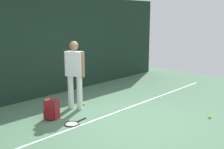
{
  "coord_description": "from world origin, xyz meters",
  "views": [
    {
      "loc": [
        -4.49,
        -3.79,
        2.29
      ],
      "look_at": [
        0.0,
        0.4,
        1.0
      ],
      "focal_mm": 44.81,
      "sensor_mm": 36.0,
      "label": 1
    }
  ],
  "objects_px": {
    "tennis_ball_near_player": "(84,104)",
    "tennis_ball_by_fence": "(210,117)",
    "tennis_racket": "(73,124)",
    "backpack": "(51,110)",
    "tennis_player": "(75,71)"
  },
  "relations": [
    {
      "from": "tennis_ball_by_fence",
      "to": "backpack",
      "type": "bearing_deg",
      "value": 133.48
    },
    {
      "from": "tennis_player",
      "to": "tennis_ball_by_fence",
      "type": "xyz_separation_m",
      "value": [
        1.66,
        -2.77,
        -0.93
      ]
    },
    {
      "from": "tennis_player",
      "to": "backpack",
      "type": "distance_m",
      "value": 1.13
    },
    {
      "from": "tennis_racket",
      "to": "tennis_ball_near_player",
      "type": "relative_size",
      "value": 9.49
    },
    {
      "from": "tennis_player",
      "to": "tennis_ball_by_fence",
      "type": "bearing_deg",
      "value": 4.19
    },
    {
      "from": "tennis_player",
      "to": "backpack",
      "type": "height_order",
      "value": "tennis_player"
    },
    {
      "from": "tennis_ball_near_player",
      "to": "backpack",
      "type": "bearing_deg",
      "value": -169.63
    },
    {
      "from": "backpack",
      "to": "tennis_racket",
      "type": "bearing_deg",
      "value": -11.76
    },
    {
      "from": "backpack",
      "to": "tennis_ball_near_player",
      "type": "bearing_deg",
      "value": 78.03
    },
    {
      "from": "tennis_ball_near_player",
      "to": "tennis_ball_by_fence",
      "type": "bearing_deg",
      "value": -65.02
    },
    {
      "from": "tennis_player",
      "to": "tennis_ball_near_player",
      "type": "xyz_separation_m",
      "value": [
        0.34,
        0.06,
        -0.93
      ]
    },
    {
      "from": "tennis_racket",
      "to": "backpack",
      "type": "bearing_deg",
      "value": -85.06
    },
    {
      "from": "tennis_player",
      "to": "tennis_ball_by_fence",
      "type": "distance_m",
      "value": 3.36
    },
    {
      "from": "tennis_player",
      "to": "tennis_racket",
      "type": "xyz_separation_m",
      "value": [
        -0.71,
        -0.76,
        -0.95
      ]
    },
    {
      "from": "tennis_ball_near_player",
      "to": "tennis_ball_by_fence",
      "type": "height_order",
      "value": "same"
    }
  ]
}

